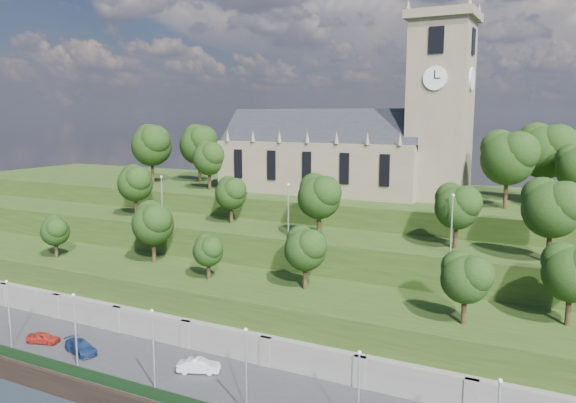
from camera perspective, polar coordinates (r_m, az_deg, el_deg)
The scene contains 15 objects.
promenade at distance 58.23m, azimuth -9.42°, elevation -17.99°, with size 160.00×12.00×2.00m, color #2D2D30.
fence at distance 53.77m, azimuth -13.07°, elevation -18.59°, with size 160.00×0.10×1.20m, color black.
retaining_wall at distance 62.02m, azimuth -6.07°, elevation -14.66°, with size 160.00×2.10×5.00m.
embankment_lower at distance 66.21m, azimuth -3.19°, elevation -11.67°, with size 160.00×12.00×8.00m, color #243A13.
embankment_upper at distance 74.79m, azimuth 1.08°, elevation -7.62°, with size 160.00×10.00×12.00m, color #243A13.
hilltop at distance 93.18m, azimuth 6.76°, elevation -3.43°, with size 160.00×32.00×15.00m, color #243A13.
church at distance 87.18m, azimuth 6.50°, elevation 5.70°, with size 38.60×12.35×27.60m.
trees_lower at distance 62.29m, azimuth 0.22°, elevation -4.44°, with size 66.94×8.98×8.13m.
trees_upper at distance 69.02m, azimuth 5.21°, elevation 0.66°, with size 62.52×8.18×8.80m.
trees_hilltop at distance 86.80m, azimuth 5.51°, elevation 5.32°, with size 74.41×16.40×11.12m.
lamp_posts_promenade at distance 54.67m, azimuth -13.54°, elevation -13.74°, with size 60.36×0.36×7.60m.
lamp_posts_upper at distance 69.96m, azimuth 0.03°, elevation -0.41°, with size 40.36×0.36×6.72m.
car_left at distance 69.69m, azimuth -23.61°, elevation -12.56°, with size 1.47×3.65×1.24m, color #A2231B.
car_middle at distance 58.22m, azimuth -9.07°, elevation -16.14°, with size 1.46×4.19×1.38m, color silver.
car_right at distance 65.55m, azimuth -20.31°, elevation -13.69°, with size 1.86×4.58×1.33m, color navy.
Camera 1 is at (31.39, -35.52, 27.12)m, focal length 35.00 mm.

